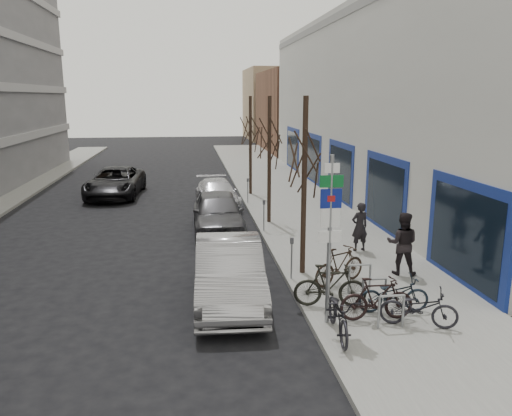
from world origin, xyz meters
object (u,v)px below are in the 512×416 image
object	(u,v)px
parked_car_front	(229,272)
bike_mid_curb	(394,291)
meter_mid	(264,212)
tree_mid	(269,130)
bike_far_curb	(419,304)
bike_far_inner	(340,265)
bike_rack	(374,290)
lane_car	(115,182)
bike_mid_inner	(330,285)
highway_sign_pole	(330,230)
meter_front	(292,254)
meter_back	(248,188)
bike_near_right	(377,298)
tree_near	(305,144)
bike_near_left	(339,311)
pedestrian_near	(360,227)
parked_car_mid	(218,213)
pedestrian_far	(402,243)
tree_far	(250,122)
parked_car_back	(217,194)

from	to	relation	value
parked_car_front	bike_mid_curb	bearing A→B (deg)	-19.58
meter_mid	tree_mid	bearing A→B (deg)	73.30
bike_far_curb	bike_far_inner	world-z (taller)	bike_far_inner
bike_rack	lane_car	bearing A→B (deg)	117.29
bike_mid_inner	bike_far_inner	xyz separation A→B (m)	(0.71, 1.52, -0.01)
highway_sign_pole	lane_car	bearing A→B (deg)	112.67
meter_front	meter_back	distance (m)	11.00
bike_near_right	lane_car	xyz separation A→B (m)	(-8.51, 17.49, 0.10)
tree_near	bike_far_curb	xyz separation A→B (m)	(1.88, -4.01, -3.40)
meter_front	parked_car_front	bearing A→B (deg)	-151.84
bike_mid_inner	bike_far_inner	world-z (taller)	bike_mid_inner
meter_mid	bike_far_curb	bearing A→B (deg)	-75.52
bike_mid_inner	parked_car_front	size ratio (longest dim) A/B	0.37
bike_rack	bike_near_right	distance (m)	0.67
highway_sign_pole	meter_front	world-z (taller)	highway_sign_pole
bike_rack	bike_near_right	world-z (taller)	bike_near_right
bike_near_left	bike_mid_curb	size ratio (longest dim) A/B	1.09
bike_near_left	lane_car	size ratio (longest dim) A/B	0.34
pedestrian_near	bike_near_left	bearing A→B (deg)	55.13
meter_front	parked_car_mid	world-z (taller)	parked_car_mid
bike_mid_inner	bike_far_inner	size ratio (longest dim) A/B	1.02
bike_mid_curb	pedestrian_far	distance (m)	2.98
tree_near	tree_far	xyz separation A→B (m)	(0.00, 13.00, 0.00)
tree_near	parked_car_back	world-z (taller)	tree_near
meter_front	bike_mid_inner	xyz separation A→B (m)	(0.58, -2.11, -0.19)
bike_near_left	parked_car_front	size ratio (longest dim) A/B	0.39
bike_rack	pedestrian_near	world-z (taller)	pedestrian_near
bike_mid_inner	tree_far	bearing A→B (deg)	10.13
tree_mid	tree_far	size ratio (longest dim) A/B	1.00
tree_far	bike_far_curb	size ratio (longest dim) A/B	3.06
bike_near_right	bike_mid_inner	world-z (taller)	bike_mid_inner
bike_mid_inner	parked_car_front	bearing A→B (deg)	76.66
meter_back	bike_near_left	bearing A→B (deg)	-88.76
bike_mid_curb	lane_car	world-z (taller)	lane_car
meter_front	bike_mid_inner	world-z (taller)	meter_front
tree_mid	meter_back	world-z (taller)	tree_mid
meter_front	pedestrian_far	xyz separation A→B (m)	(3.41, -0.03, 0.21)
tree_far	bike_near_right	distance (m)	16.92
bike_mid_curb	bike_mid_inner	bearing A→B (deg)	73.79
bike_mid_curb	meter_front	bearing A→B (deg)	41.84
tree_mid	pedestrian_far	world-z (taller)	tree_mid
meter_back	parked_car_front	bearing A→B (deg)	-99.17
bike_near_left	pedestrian_near	xyz separation A→B (m)	(2.61, 6.13, 0.27)
tree_far	bike_near_right	bearing A→B (deg)	-86.48
tree_near	pedestrian_near	xyz separation A→B (m)	(2.48, 1.91, -3.09)
bike_mid_curb	parked_car_mid	size ratio (longest dim) A/B	0.36
bike_mid_inner	pedestrian_near	world-z (taller)	pedestrian_near
parked_car_mid	parked_car_back	bearing A→B (deg)	87.14
tree_mid	parked_car_mid	distance (m)	4.10
tree_far	bike_far_inner	size ratio (longest dim) A/B	2.94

